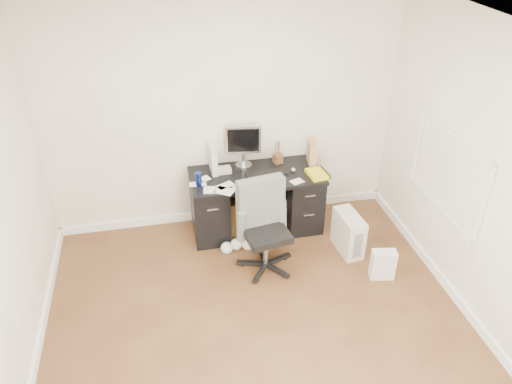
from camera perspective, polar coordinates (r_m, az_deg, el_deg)
ground at (r=4.81m, az=0.67°, el=-15.98°), size 4.00×4.00×0.00m
room_shell at (r=3.77m, az=1.21°, el=1.52°), size 4.02×4.02×2.71m
desk at (r=5.83m, az=0.04°, el=-0.93°), size 1.50×0.70×0.75m
loose_papers at (r=5.57m, az=-1.86°, el=1.59°), size 1.10×0.60×0.00m
lcd_monitor at (r=5.70m, az=-1.46°, el=5.25°), size 0.43×0.29×0.51m
keyboard at (r=5.63m, az=1.23°, el=2.11°), size 0.48×0.21×0.03m
computer_mouse at (r=5.69m, az=4.29°, el=2.51°), size 0.07×0.07×0.06m
travel_mug at (r=5.44m, az=-6.59°, el=1.48°), size 0.07×0.07×0.15m
white_binder at (r=5.65m, az=-4.94°, el=3.70°), size 0.13×0.27×0.31m
magazine_file at (r=5.85m, az=6.43°, el=4.50°), size 0.15×0.25×0.27m
pen_cup at (r=5.82m, az=2.53°, el=4.53°), size 0.15×0.15×0.27m
yellow_book at (r=5.65m, az=7.02°, el=2.06°), size 0.23×0.28×0.04m
paper_remote at (r=5.46m, az=1.52°, el=1.01°), size 0.26×0.23×0.02m
office_chair at (r=5.18m, az=1.16°, el=-4.24°), size 0.66×0.66×1.02m
pc_tower at (r=5.68m, az=10.50°, el=-4.62°), size 0.25×0.48×0.46m
shopping_bag at (r=5.43m, az=14.30°, el=-8.03°), size 0.28×0.22×0.34m
wicker_basket at (r=5.94m, az=-3.49°, el=-2.35°), size 0.47×0.47×0.45m
desk_printer at (r=6.10m, az=-2.11°, el=-2.71°), size 0.41×0.38×0.20m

